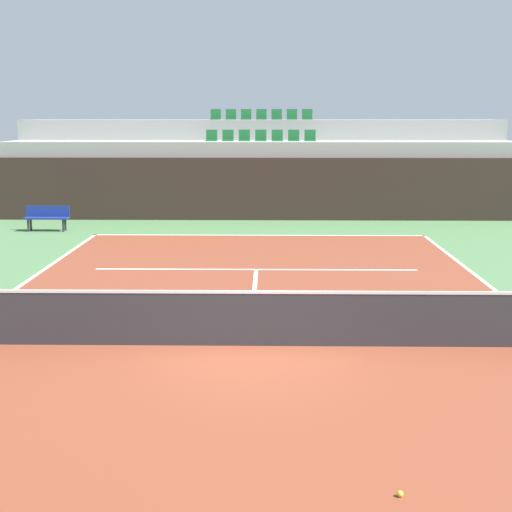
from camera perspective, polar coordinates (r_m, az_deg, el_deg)
The scene contains 13 objects.
ground_plane at distance 12.79m, azimuth -0.47°, elevation -6.97°, with size 80.00×80.00×0.00m, color #477042.
court_surface at distance 12.79m, azimuth -0.47°, elevation -6.94°, with size 11.00×24.00×0.01m, color brown.
baseline_far at distance 24.45m, azimuth 0.23°, elevation 1.61°, with size 11.00×0.10×0.00m, color white.
service_line_far at distance 18.99m, azimuth 0.01°, elevation -1.05°, with size 8.26×0.10×0.00m, color white.
centre_service_line at distance 15.87m, azimuth -0.18°, elevation -3.41°, with size 0.10×6.40×0.00m, color white.
back_wall at distance 28.07m, azimuth 0.33°, elevation 5.19°, with size 19.95×0.30×2.35m, color #33231E.
stands_tier_lower at distance 29.39m, azimuth 0.36°, elevation 6.00°, with size 19.95×2.40×2.92m, color #9E9E99.
stands_tier_upper at distance 31.75m, azimuth 0.41°, elevation 7.09°, with size 19.95×2.40×3.74m, color #9E9E99.
seating_row_lower at distance 29.39m, azimuth 0.37°, elevation 9.10°, with size 4.32×0.44×0.44m.
seating_row_upper at distance 31.78m, azimuth 0.42°, elevation 10.69°, with size 4.32×0.44×0.44m.
tennis_net at distance 12.65m, azimuth -0.48°, elevation -4.77°, with size 11.08×0.08×1.07m.
player_bench at distance 26.41m, azimuth -15.80°, elevation 2.97°, with size 1.50×0.40×0.85m.
tennis_ball_0 at distance 8.18m, azimuth 11.04°, elevation -17.54°, with size 0.07×0.07×0.07m, color #CCE033.
Camera 1 is at (0.31, -12.18, 3.89)m, focal length 51.91 mm.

